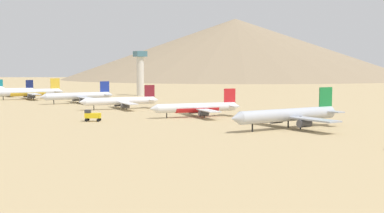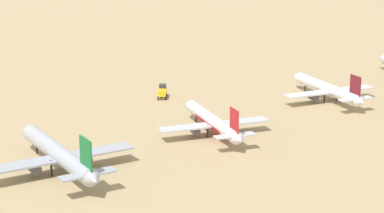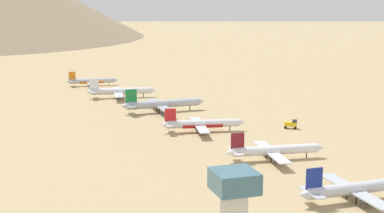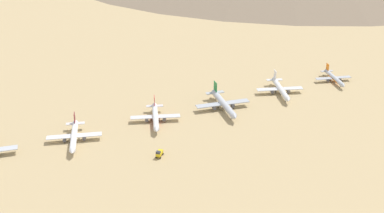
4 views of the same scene
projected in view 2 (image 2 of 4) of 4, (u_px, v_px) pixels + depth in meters
ground_plane at (326, 101)px, 220.73m from camera, size 2144.75×2144.75×0.00m
parked_jet_4 at (328, 89)px, 220.08m from camera, size 35.96×29.31×10.37m
parked_jet_5 at (213, 122)px, 188.72m from camera, size 35.37×28.93×10.23m
parked_jet_6 at (59, 154)px, 163.17m from camera, size 41.22×33.40×11.91m
service_truck at (162, 91)px, 223.35m from camera, size 5.69×4.90×3.90m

